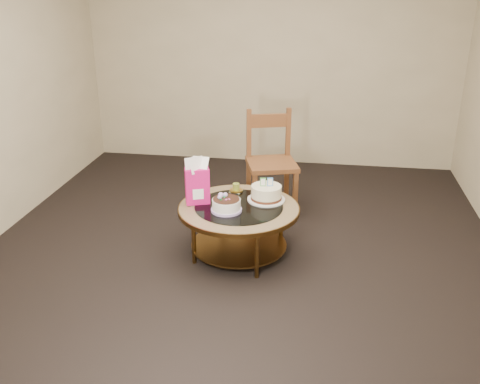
% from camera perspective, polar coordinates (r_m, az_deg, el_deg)
% --- Properties ---
extents(ground, '(5.00, 5.00, 0.00)m').
position_cam_1_polar(ground, '(4.66, -0.12, -6.66)').
color(ground, black).
rests_on(ground, ground).
extents(room_walls, '(4.52, 5.02, 2.61)m').
position_cam_1_polar(room_walls, '(4.14, -0.14, 12.33)').
color(room_walls, '#C0B291').
rests_on(room_walls, ground).
extents(coffee_table, '(1.02, 1.02, 0.46)m').
position_cam_1_polar(coffee_table, '(4.49, -0.13, -2.44)').
color(coffee_table, brown).
rests_on(coffee_table, ground).
extents(decorated_cake, '(0.25, 0.25, 0.15)m').
position_cam_1_polar(decorated_cake, '(4.35, -1.48, -1.44)').
color(decorated_cake, '#B69ADA').
rests_on(decorated_cake, coffee_table).
extents(cream_cake, '(0.32, 0.32, 0.20)m').
position_cam_1_polar(cream_cake, '(4.55, 2.82, -0.14)').
color(cream_cake, white).
rests_on(cream_cake, coffee_table).
extents(gift_bag, '(0.22, 0.19, 0.40)m').
position_cam_1_polar(gift_bag, '(4.46, -4.59, 1.17)').
color(gift_bag, '#E61568').
rests_on(gift_bag, coffee_table).
extents(pillar_candle, '(0.12, 0.12, 0.09)m').
position_cam_1_polar(pillar_candle, '(4.73, -0.42, 0.34)').
color(pillar_candle, '#CFBA55').
rests_on(pillar_candle, coffee_table).
extents(dining_chair, '(0.58, 0.58, 1.02)m').
position_cam_1_polar(dining_chair, '(5.34, 3.32, 3.26)').
color(dining_chair, brown).
rests_on(dining_chair, ground).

